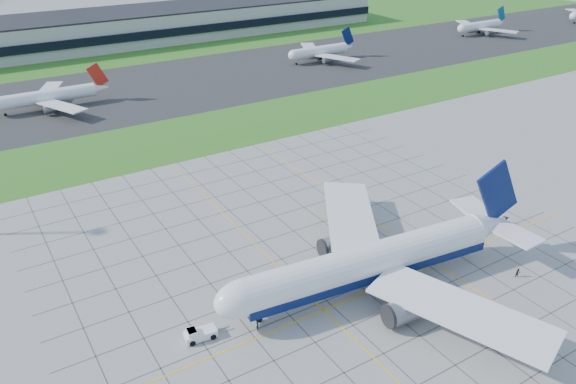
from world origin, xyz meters
name	(u,v)px	position (x,y,z in m)	size (l,w,h in m)	color
ground	(361,287)	(0.00, 0.00, 0.00)	(1400.00, 1400.00, 0.00)	#9E9F99
grass_median	(181,137)	(0.00, 90.00, 0.02)	(700.00, 35.00, 0.04)	#366E1F
asphalt_taxiway	(126,92)	(0.00, 145.00, 0.03)	(700.00, 75.00, 0.04)	#383838
grass_far	(63,39)	(0.00, 255.00, 0.02)	(700.00, 145.00, 0.04)	#366E1F
apron_markings	(329,258)	(0.43, 11.09, 0.02)	(120.00, 130.00, 0.03)	#474744
terminal	(149,24)	(40.00, 229.87, 7.89)	(260.00, 43.00, 15.80)	#B7B7B2
airliner	(372,262)	(1.42, -0.87, 5.70)	(66.13, 66.70, 20.83)	white
pushback_tug	(199,334)	(-32.02, 3.10, 0.98)	(8.00, 3.25, 2.20)	white
crew_near	(258,326)	(-22.65, -0.26, 0.94)	(0.69, 0.45, 1.89)	black
crew_far	(518,273)	(28.00, -13.66, 0.97)	(0.94, 0.73, 1.93)	black
distant_jet_1	(49,96)	(-28.51, 140.21, 4.49)	(38.24, 42.66, 14.08)	white
distant_jet_2	(321,51)	(91.14, 145.07, 4.48)	(33.70, 42.66, 14.08)	white
distant_jet_3	(481,26)	(200.33, 147.17, 4.48)	(34.22, 42.66, 14.08)	white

